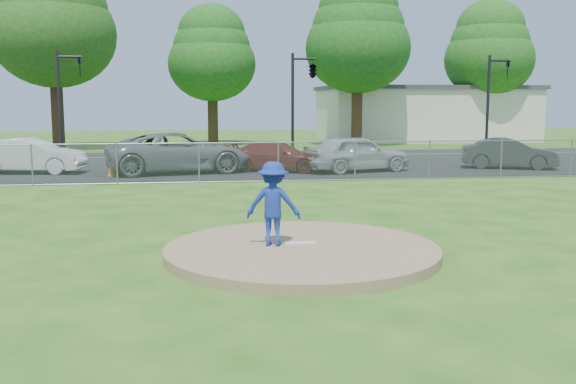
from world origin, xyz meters
name	(u,v)px	position (x,y,z in m)	size (l,w,h in m)	color
ground	(257,189)	(0.00, 10.00, 0.00)	(120.00, 120.00, 0.00)	#275412
pitchers_mound	(302,251)	(0.00, 0.00, 0.10)	(5.40, 5.40, 0.20)	#8F714E
pitching_rubber	(300,243)	(0.00, 0.20, 0.22)	(0.60, 0.15, 0.04)	white
chain_link_fence	(252,162)	(0.00, 12.00, 0.75)	(40.00, 0.06, 1.50)	gray
parking_lot	(244,170)	(0.00, 16.50, 0.01)	(50.00, 8.00, 0.01)	black
street	(235,156)	(0.00, 24.00, 0.00)	(60.00, 7.00, 0.01)	black
commercial_building	(423,113)	(16.00, 38.00, 2.16)	(16.40, 9.40, 4.30)	beige
tree_left	(53,19)	(-11.00, 31.00, 8.24)	(7.84, 7.84, 12.53)	#331E12
tree_center	(212,53)	(-1.00, 34.00, 6.47)	(6.16, 6.16, 9.84)	#342412
tree_right	(358,35)	(9.00, 32.00, 7.65)	(7.28, 7.28, 11.63)	#3C2315
tree_far_right	(489,49)	(20.00, 35.00, 7.06)	(6.72, 6.72, 10.74)	#332012
traffic_signal_left	(64,95)	(-8.76, 22.00, 3.36)	(1.28, 0.20, 5.60)	black
traffic_signal_center	(311,72)	(3.97, 22.00, 4.61)	(1.42, 2.48, 5.60)	black
traffic_signal_right	(492,96)	(14.24, 22.00, 3.36)	(1.28, 0.20, 5.60)	black
pitcher	(273,204)	(-0.54, 0.18, 1.03)	(1.07, 0.62, 1.66)	navy
traffic_cone	(112,167)	(-5.54, 14.68, 0.38)	(0.38, 0.38, 0.74)	orange
parked_car_white	(31,156)	(-9.11, 16.33, 0.75)	(1.57, 4.52, 1.49)	white
parked_car_gray	(179,153)	(-2.84, 15.71, 0.87)	(2.85, 6.17, 1.72)	slate
parked_car_darkred	(278,156)	(1.45, 15.70, 0.66)	(1.81, 4.45, 1.29)	maroon
parked_car_pearl	(356,153)	(4.82, 15.10, 0.81)	(1.90, 4.71, 1.61)	#B5B7BA
parked_car_charcoal	(509,153)	(12.09, 15.48, 0.70)	(1.46, 4.18, 1.38)	#2A2A2D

